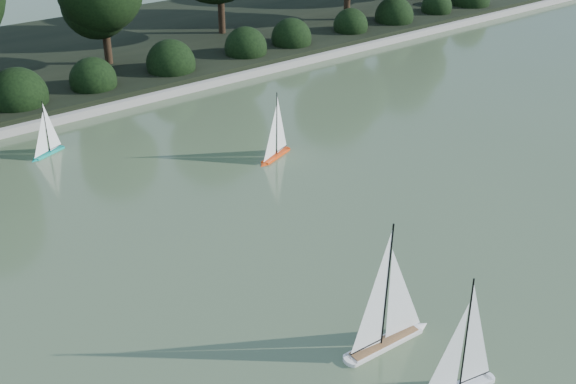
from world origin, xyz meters
The scene contains 8 objects.
ground centered at (0.00, 0.00, 0.00)m, with size 80.00×80.00×0.00m, color #3F5231.
pond_coping centered at (0.00, 9.00, 0.09)m, with size 40.00×0.35×0.18m, color gray.
far_bank centered at (0.00, 13.00, 0.15)m, with size 40.00×8.00×0.30m, color black.
shrub_hedge centered at (0.00, 9.90, 0.45)m, with size 29.10×1.10×1.10m.
sailboat_white_a centered at (-1.34, -1.91, 0.26)m, with size 1.20×0.40×1.63m.
sailboat_white_b centered at (-1.20, -0.83, 0.30)m, with size 1.40×0.29×1.91m.
sailboat_orange centered at (1.09, 4.54, 0.22)m, with size 1.00×0.50×1.40m.
sailboat_teal centered at (-2.32, 7.47, 0.18)m, with size 0.83×0.44×1.17m.
Camera 1 is at (-6.73, -5.67, 5.84)m, focal length 45.00 mm.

